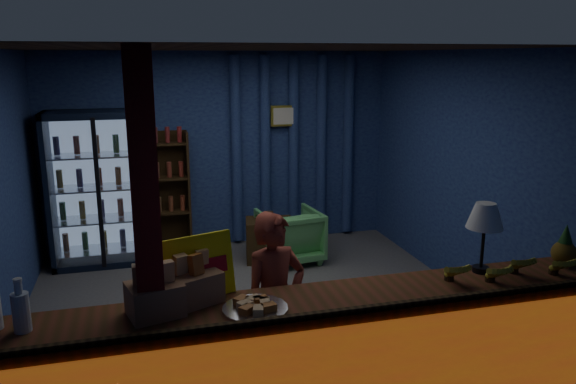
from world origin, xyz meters
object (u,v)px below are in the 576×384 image
at_px(shopkeeper, 275,305).
at_px(green_chair, 290,236).
at_px(table_lamp, 485,219).
at_px(pastry_tray, 255,307).

height_order(shopkeeper, green_chair, shopkeeper).
bearing_deg(table_lamp, green_chair, 102.18).
bearing_deg(pastry_tray, green_chair, 70.95).
bearing_deg(table_lamp, pastry_tray, -173.46).
bearing_deg(shopkeeper, pastry_tray, -135.36).
relative_size(green_chair, pastry_tray, 1.73).
xyz_separation_m(shopkeeper, table_lamp, (1.51, -0.34, 0.65)).
height_order(pastry_tray, table_lamp, table_lamp).
distance_m(shopkeeper, table_lamp, 1.68).
height_order(green_chair, table_lamp, table_lamp).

